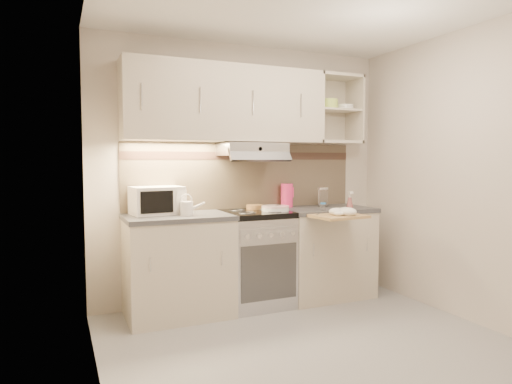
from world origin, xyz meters
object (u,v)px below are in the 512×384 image
at_px(cutting_board, 337,216).
at_px(watering_can, 187,208).
at_px(spray_bottle, 350,202).
at_px(microwave, 157,200).
at_px(plate_stack, 275,208).
at_px(glass_jar, 323,197).
at_px(electric_range, 256,258).
at_px(pink_pitcher, 287,195).

bearing_deg(cutting_board, watering_can, 159.27).
height_order(spray_bottle, cutting_board, spray_bottle).
distance_m(microwave, plate_stack, 1.10).
height_order(plate_stack, glass_jar, glass_jar).
distance_m(microwave, cutting_board, 1.62).
height_order(microwave, glass_jar, microwave).
xyz_separation_m(microwave, watering_can, (0.22, -0.20, -0.06)).
bearing_deg(microwave, electric_range, -12.94).
xyz_separation_m(microwave, spray_bottle, (1.83, -0.31, -0.05)).
bearing_deg(glass_jar, pink_pitcher, 161.76).
bearing_deg(cutting_board, microwave, 154.61).
distance_m(plate_stack, cutting_board, 0.58).
xyz_separation_m(watering_can, pink_pitcher, (1.11, 0.28, 0.05)).
bearing_deg(electric_range, cutting_board, -36.03).
bearing_deg(microwave, glass_jar, -6.76).
height_order(pink_pitcher, spray_bottle, pink_pitcher).
height_order(plate_stack, cutting_board, plate_stack).
xyz_separation_m(plate_stack, glass_jar, (0.62, 0.15, 0.08)).
height_order(pink_pitcher, glass_jar, pink_pitcher).
relative_size(plate_stack, pink_pitcher, 1.07).
xyz_separation_m(pink_pitcher, cutting_board, (0.18, -0.64, -0.15)).
bearing_deg(microwave, watering_can, -47.23).
xyz_separation_m(electric_range, glass_jar, (0.79, 0.08, 0.55)).
bearing_deg(electric_range, plate_stack, -20.52).
height_order(pink_pitcher, cutting_board, pink_pitcher).
height_order(electric_range, microwave, microwave).
distance_m(microwave, spray_bottle, 1.85).
bearing_deg(plate_stack, spray_bottle, -9.75).
height_order(microwave, watering_can, microwave).
relative_size(spray_bottle, cutting_board, 0.40).
bearing_deg(cutting_board, electric_range, 138.81).
bearing_deg(watering_can, electric_range, 22.90).
bearing_deg(spray_bottle, glass_jar, 129.95).
height_order(microwave, plate_stack, microwave).
relative_size(electric_range, watering_can, 4.14).
distance_m(watering_can, glass_jar, 1.48).
height_order(electric_range, pink_pitcher, pink_pitcher).
bearing_deg(watering_can, glass_jar, 22.47).
bearing_deg(glass_jar, electric_range, -173.97).
relative_size(electric_range, plate_stack, 3.49).
distance_m(electric_range, cutting_board, 0.86).
bearing_deg(pink_pitcher, watering_can, -151.99).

